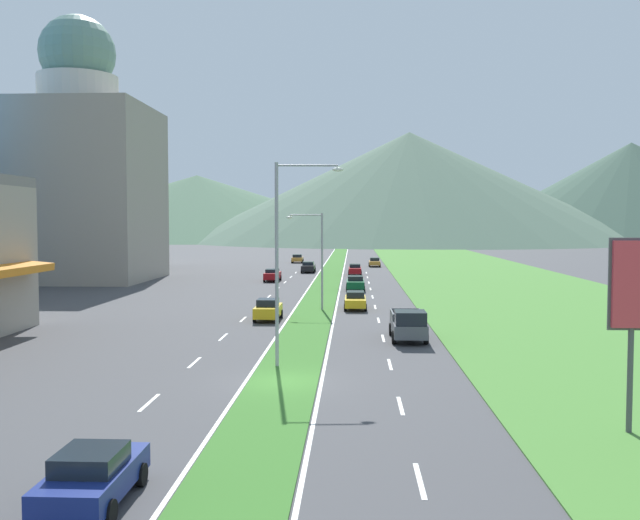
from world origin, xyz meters
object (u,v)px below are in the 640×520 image
at_px(street_lamp_near, 284,250).
at_px(car_0, 93,476).
at_px(car_3, 355,283).
at_px(pickup_truck_0, 408,325).
at_px(car_6, 272,275).
at_px(car_7, 355,270).
at_px(car_2, 355,300).
at_px(car_4, 308,267).
at_px(car_8, 297,259).
at_px(car_5, 268,309).
at_px(car_1, 375,262).
at_px(street_lamp_mid, 318,254).

bearing_deg(street_lamp_near, car_0, -100.70).
bearing_deg(car_3, pickup_truck_0, 5.78).
xyz_separation_m(car_3, car_6, (-10.23, 11.09, -0.00)).
bearing_deg(car_0, car_7, -5.12).
relative_size(car_2, car_6, 1.04).
height_order(car_3, car_4, car_4).
xyz_separation_m(car_7, car_8, (-10.24, 28.74, -0.02)).
height_order(car_4, car_5, car_5).
xyz_separation_m(car_5, car_7, (6.60, 44.34, -0.03)).
relative_size(car_0, car_5, 0.99).
distance_m(car_2, car_7, 37.34).
height_order(car_4, car_6, car_4).
height_order(car_1, pickup_truck_0, pickup_truck_0).
xyz_separation_m(car_4, pickup_truck_0, (9.95, -57.78, 0.19)).
bearing_deg(car_3, car_1, 175.33).
distance_m(car_3, car_4, 27.18).
bearing_deg(street_lamp_mid, street_lamp_near, -91.34).
xyz_separation_m(car_1, car_3, (-3.27, -39.96, 0.05)).
bearing_deg(car_3, car_6, -137.31).
distance_m(car_1, car_3, 40.10).
relative_size(street_lamp_near, pickup_truck_0, 1.91).
bearing_deg(car_2, pickup_truck_0, 11.88).
xyz_separation_m(car_3, car_8, (-10.24, 50.04, -0.03)).
bearing_deg(car_1, street_lamp_mid, -6.49).
height_order(street_lamp_mid, car_5, street_lamp_mid).
xyz_separation_m(car_8, pickup_truck_0, (13.43, -81.50, 0.22)).
bearing_deg(car_4, car_0, 179.82).
distance_m(car_3, car_7, 21.30).
bearing_deg(car_1, car_8, -126.73).
height_order(car_1, car_3, car_3).
height_order(car_1, car_7, car_7).
bearing_deg(street_lamp_near, car_6, 97.29).
distance_m(street_lamp_near, car_1, 80.13).
xyz_separation_m(car_6, car_7, (10.23, 10.21, -0.01)).
bearing_deg(car_7, car_3, 0.00).
height_order(street_lamp_near, car_5, street_lamp_near).
bearing_deg(car_8, street_lamp_mid, -174.00).
height_order(street_lamp_mid, car_0, street_lamp_mid).
xyz_separation_m(street_lamp_near, pickup_truck_0, (6.92, 8.23, -4.95)).
xyz_separation_m(street_lamp_near, car_7, (3.73, 60.99, -5.15)).
xyz_separation_m(car_3, car_7, (-0.00, 21.30, -0.01)).
relative_size(street_lamp_mid, car_5, 1.95).
height_order(car_1, car_2, car_2).
distance_m(street_lamp_mid, pickup_truck_0, 16.28).
relative_size(car_1, car_2, 0.94).
xyz_separation_m(car_6, pickup_truck_0, (13.42, -42.55, 0.19)).
relative_size(street_lamp_mid, car_0, 1.97).
height_order(car_0, car_7, car_7).
bearing_deg(street_lamp_near, car_1, 84.98).
xyz_separation_m(street_lamp_mid, car_5, (-3.39, -6.07, -3.91)).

